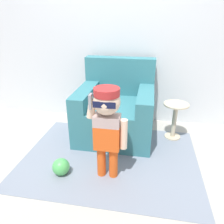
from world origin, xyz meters
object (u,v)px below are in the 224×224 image
(side_table, at_px, (175,117))
(armchair, at_px, (116,110))
(person_child, at_px, (107,121))
(toy_ball, at_px, (61,167))

(side_table, bearing_deg, armchair, -179.61)
(person_child, bearing_deg, toy_ball, -171.91)
(side_table, bearing_deg, person_child, -128.44)
(person_child, relative_size, toy_ball, 5.29)
(person_child, xyz_separation_m, side_table, (0.68, 0.86, -0.32))
(armchair, height_order, person_child, armchair)
(person_child, bearing_deg, armchair, 93.74)
(toy_ball, bearing_deg, side_table, 39.09)
(side_table, height_order, toy_ball, side_table)
(person_child, distance_m, side_table, 1.14)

